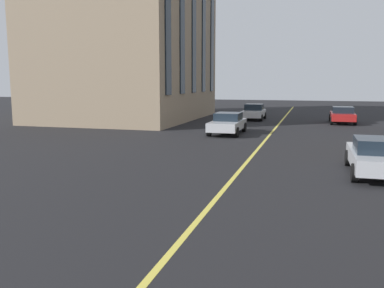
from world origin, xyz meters
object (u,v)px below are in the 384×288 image
(car_silver_near, at_px, (377,156))
(car_white_oncoming, at_px, (254,112))
(car_silver_parked_b, at_px, (228,123))
(car_red_mid, at_px, (342,115))

(car_silver_near, relative_size, car_white_oncoming, 1.13)
(car_silver_parked_b, bearing_deg, car_silver_near, -143.35)
(car_red_mid, distance_m, car_white_oncoming, 7.49)
(car_silver_near, height_order, car_red_mid, same)
(car_silver_near, xyz_separation_m, car_red_mid, (19.61, 0.00, 0.00))
(car_red_mid, height_order, car_white_oncoming, car_white_oncoming)
(car_silver_near, xyz_separation_m, car_silver_parked_b, (10.21, 7.59, 0.00))
(car_silver_parked_b, height_order, car_white_oncoming, car_white_oncoming)
(car_silver_parked_b, distance_m, car_white_oncoming, 10.67)
(car_silver_near, bearing_deg, car_silver_parked_b, 36.65)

